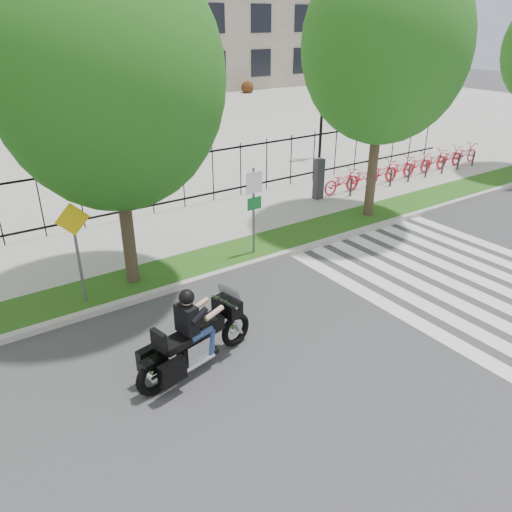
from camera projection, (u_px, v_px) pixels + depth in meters
ground at (334, 346)px, 10.56m from camera, size 120.00×120.00×0.00m
curb at (231, 270)px, 13.58m from camera, size 60.00×0.20×0.15m
grass_verge at (216, 259)px, 14.21m from camera, size 60.00×1.50×0.15m
sidewalk at (177, 231)px, 16.08m from camera, size 60.00×3.50×0.15m
plaza at (43, 136)px, 29.16m from camera, size 80.00×34.00×0.10m
crosswalk_stripes at (471, 284)px, 13.01m from camera, size 5.70×8.00×0.01m
iron_fence at (152, 186)px, 16.92m from camera, size 30.00×0.06×2.00m
lamp_post_right at (323, 91)px, 23.22m from camera, size 1.06×0.70×4.25m
street_tree_1 at (109, 79)px, 10.80m from camera, size 5.09×5.09×7.88m
street_tree_2 at (385, 46)px, 14.98m from camera, size 5.09×5.09×8.31m
bike_share_station at (407, 166)px, 21.12m from camera, size 9.95×0.85×1.50m
sign_pole_regulatory at (254, 200)px, 13.77m from camera, size 0.50×0.09×2.50m
sign_pole_warning at (76, 240)px, 11.28m from camera, size 0.78×0.09×2.49m
motorcycle_rider at (196, 337)px, 9.61m from camera, size 2.81×1.15×2.19m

